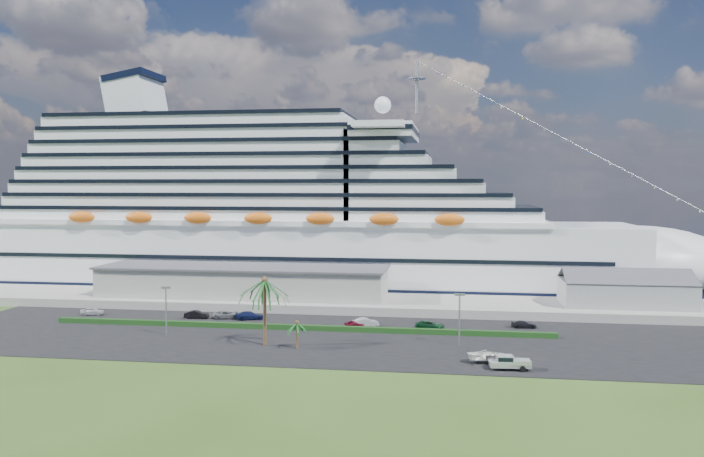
% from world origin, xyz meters
% --- Properties ---
extents(ground, '(420.00, 420.00, 0.00)m').
position_xyz_m(ground, '(0.00, 0.00, 0.00)').
color(ground, '#304A18').
rests_on(ground, ground).
extents(asphalt_lot, '(140.00, 38.00, 0.12)m').
position_xyz_m(asphalt_lot, '(0.00, 11.00, 0.06)').
color(asphalt_lot, black).
rests_on(asphalt_lot, ground).
extents(wharf, '(240.00, 20.00, 1.80)m').
position_xyz_m(wharf, '(0.00, 40.00, 0.90)').
color(wharf, gray).
rests_on(wharf, ground).
extents(water, '(420.00, 160.00, 0.02)m').
position_xyz_m(water, '(0.00, 130.00, 0.01)').
color(water, black).
rests_on(water, ground).
extents(cruise_ship, '(191.00, 38.00, 54.00)m').
position_xyz_m(cruise_ship, '(-21.53, 64.00, 16.69)').
color(cruise_ship, silver).
rests_on(cruise_ship, ground).
extents(terminal_building, '(61.00, 15.00, 6.30)m').
position_xyz_m(terminal_building, '(-25.00, 40.00, 5.01)').
color(terminal_building, gray).
rests_on(terminal_building, wharf).
extents(port_shed, '(24.00, 12.31, 7.37)m').
position_xyz_m(port_shed, '(52.00, 40.00, 4.40)').
color(port_shed, gray).
rests_on(port_shed, wharf).
extents(hedge, '(88.00, 1.10, 0.90)m').
position_xyz_m(hedge, '(-8.00, 16.00, 0.57)').
color(hedge, '#143311').
rests_on(hedge, asphalt_lot).
extents(lamp_post_left, '(1.60, 0.35, 8.27)m').
position_xyz_m(lamp_post_left, '(-28.00, 8.00, 5.34)').
color(lamp_post_left, gray).
rests_on(lamp_post_left, asphalt_lot).
extents(lamp_post_right, '(1.60, 0.35, 8.27)m').
position_xyz_m(lamp_post_right, '(20.00, 8.00, 5.34)').
color(lamp_post_right, gray).
rests_on(lamp_post_right, asphalt_lot).
extents(palm_tall, '(8.82, 8.82, 11.13)m').
position_xyz_m(palm_tall, '(-10.00, 4.00, 9.20)').
color(palm_tall, '#47301E').
rests_on(palm_tall, ground).
extents(palm_short, '(3.53, 3.53, 4.56)m').
position_xyz_m(palm_short, '(-4.50, 2.50, 3.67)').
color(palm_short, '#47301E').
rests_on(palm_short, ground).
extents(parked_car_0, '(4.56, 2.47, 1.47)m').
position_xyz_m(parked_car_0, '(-49.88, 23.45, 0.86)').
color(parked_car_0, silver).
rests_on(parked_car_0, asphalt_lot).
extents(parked_car_1, '(4.67, 2.08, 1.49)m').
position_xyz_m(parked_car_1, '(-28.69, 23.17, 0.86)').
color(parked_car_1, black).
rests_on(parked_car_1, asphalt_lot).
extents(parked_car_2, '(5.58, 3.55, 1.43)m').
position_xyz_m(parked_car_2, '(-23.08, 24.03, 0.84)').
color(parked_car_2, gray).
rests_on(parked_car_2, asphalt_lot).
extents(parked_car_3, '(5.66, 3.63, 1.53)m').
position_xyz_m(parked_car_3, '(-18.48, 23.56, 0.88)').
color(parked_car_3, '#141E49').
rests_on(parked_car_3, asphalt_lot).
extents(parked_car_4, '(3.76, 1.86, 1.23)m').
position_xyz_m(parked_car_4, '(1.81, 19.48, 0.74)').
color(parked_car_4, maroon).
rests_on(parked_car_4, asphalt_lot).
extents(parked_car_5, '(4.90, 3.12, 1.52)m').
position_xyz_m(parked_car_5, '(3.70, 20.49, 0.88)').
color(parked_car_5, silver).
rests_on(parked_car_5, asphalt_lot).
extents(parked_car_6, '(5.46, 3.63, 1.39)m').
position_xyz_m(parked_car_6, '(15.04, 20.13, 0.82)').
color(parked_car_6, '#0E3B1D').
rests_on(parked_car_6, asphalt_lot).
extents(parked_car_7, '(4.47, 1.98, 1.27)m').
position_xyz_m(parked_car_7, '(31.25, 23.65, 0.76)').
color(parked_car_7, black).
rests_on(parked_car_7, asphalt_lot).
extents(pickup_truck, '(5.66, 2.44, 1.95)m').
position_xyz_m(pickup_truck, '(26.63, -4.68, 1.19)').
color(pickup_truck, black).
rests_on(pickup_truck, asphalt_lot).
extents(boat_trailer, '(6.30, 4.51, 1.76)m').
position_xyz_m(boat_trailer, '(23.77, -1.64, 1.29)').
color(boat_trailer, gray).
rests_on(boat_trailer, asphalt_lot).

